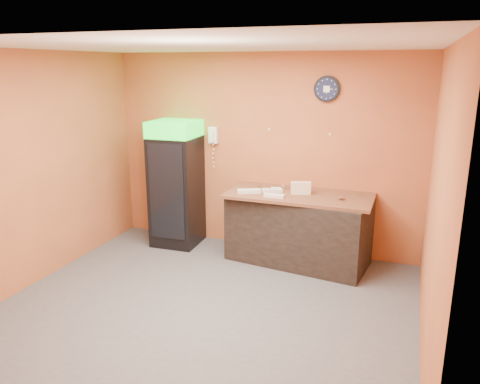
% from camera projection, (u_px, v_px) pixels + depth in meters
% --- Properties ---
extents(floor, '(4.50, 4.50, 0.00)m').
position_uv_depth(floor, '(207.00, 306.00, 5.25)').
color(floor, '#47474C').
rests_on(floor, ground).
extents(back_wall, '(4.50, 0.02, 2.80)m').
position_uv_depth(back_wall, '(262.00, 153.00, 6.69)').
color(back_wall, '#C26436').
rests_on(back_wall, floor).
extents(left_wall, '(0.02, 4.00, 2.80)m').
position_uv_depth(left_wall, '(34.00, 170.00, 5.64)').
color(left_wall, '#C26436').
rests_on(left_wall, floor).
extents(right_wall, '(0.02, 4.00, 2.80)m').
position_uv_depth(right_wall, '(436.00, 208.00, 4.13)').
color(right_wall, '#C26436').
rests_on(right_wall, floor).
extents(ceiling, '(4.50, 4.00, 0.02)m').
position_uv_depth(ceiling, '(201.00, 46.00, 4.51)').
color(ceiling, white).
rests_on(ceiling, back_wall).
extents(beverage_cooler, '(0.67, 0.68, 1.85)m').
position_uv_depth(beverage_cooler, '(175.00, 186.00, 6.87)').
color(beverage_cooler, black).
rests_on(beverage_cooler, floor).
extents(prep_counter, '(1.94, 1.05, 0.92)m').
position_uv_depth(prep_counter, '(298.00, 229.00, 6.35)').
color(prep_counter, black).
rests_on(prep_counter, floor).
extents(wall_clock, '(0.34, 0.06, 0.34)m').
position_uv_depth(wall_clock, '(327.00, 89.00, 6.13)').
color(wall_clock, black).
rests_on(wall_clock, back_wall).
extents(wall_phone, '(0.13, 0.11, 0.24)m').
position_uv_depth(wall_phone, '(213.00, 135.00, 6.83)').
color(wall_phone, white).
rests_on(wall_phone, back_wall).
extents(butcher_paper, '(1.92, 0.91, 0.04)m').
position_uv_depth(butcher_paper, '(299.00, 195.00, 6.22)').
color(butcher_paper, brown).
rests_on(butcher_paper, prep_counter).
extents(sub_roll_stack, '(0.27, 0.17, 0.16)m').
position_uv_depth(sub_roll_stack, '(301.00, 188.00, 6.19)').
color(sub_roll_stack, beige).
rests_on(sub_roll_stack, butcher_paper).
extents(wrapped_sandwich_left, '(0.33, 0.25, 0.04)m').
position_uv_depth(wrapped_sandwich_left, '(249.00, 191.00, 6.26)').
color(wrapped_sandwich_left, beige).
rests_on(wrapped_sandwich_left, butcher_paper).
extents(wrapped_sandwich_mid, '(0.27, 0.12, 0.04)m').
position_uv_depth(wrapped_sandwich_mid, '(274.00, 196.00, 6.06)').
color(wrapped_sandwich_mid, beige).
rests_on(wrapped_sandwich_mid, butcher_paper).
extents(wrapped_sandwich_right, '(0.29, 0.19, 0.04)m').
position_uv_depth(wrapped_sandwich_right, '(272.00, 190.00, 6.31)').
color(wrapped_sandwich_right, beige).
rests_on(wrapped_sandwich_right, butcher_paper).
extents(kitchen_tool, '(0.07, 0.07, 0.07)m').
position_uv_depth(kitchen_tool, '(283.00, 187.00, 6.43)').
color(kitchen_tool, silver).
rests_on(kitchen_tool, butcher_paper).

